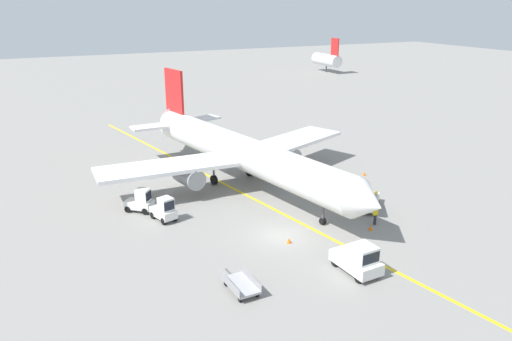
% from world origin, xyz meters
% --- Properties ---
extents(ground_plane, '(300.00, 300.00, 0.00)m').
position_xyz_m(ground_plane, '(0.00, 0.00, 0.00)').
color(ground_plane, gray).
extents(taxi_line_yellow, '(15.57, 78.59, 0.01)m').
position_xyz_m(taxi_line_yellow, '(1.96, 5.00, 0.00)').
color(taxi_line_yellow, yellow).
rests_on(taxi_line_yellow, ground).
extents(airliner, '(28.08, 35.16, 10.10)m').
position_xyz_m(airliner, '(1.85, 12.34, 3.42)').
color(airliner, white).
rests_on(airliner, ground).
extents(pushback_tug, '(2.13, 3.72, 2.20)m').
position_xyz_m(pushback_tug, '(2.08, -7.10, 0.99)').
color(pushback_tug, silver).
rests_on(pushback_tug, ground).
extents(baggage_tug_near_wing, '(1.95, 2.68, 2.10)m').
position_xyz_m(baggage_tug_near_wing, '(-7.45, 6.95, 0.93)').
color(baggage_tug_near_wing, silver).
rests_on(baggage_tug_near_wing, ground).
extents(baggage_tug_by_cargo_door, '(2.66, 2.57, 2.10)m').
position_xyz_m(baggage_tug_by_cargo_door, '(-8.82, 9.69, 0.93)').
color(baggage_tug_by_cargo_door, silver).
rests_on(baggage_tug_by_cargo_door, ground).
extents(belt_loader_forward_hold, '(4.41, 4.43, 2.59)m').
position_xyz_m(belt_loader_forward_hold, '(9.68, 1.66, 0.78)').
color(belt_loader_forward_hold, silver).
rests_on(belt_loader_forward_hold, ground).
extents(belt_loader_aft_hold, '(4.32, 4.51, 2.59)m').
position_xyz_m(belt_loader_aft_hold, '(9.25, 7.84, 0.78)').
color(belt_loader_aft_hold, silver).
rests_on(belt_loader_aft_hold, ground).
extents(baggage_cart_loaded, '(1.68, 3.79, 0.94)m').
position_xyz_m(baggage_cart_loaded, '(-6.04, -5.80, 0.47)').
color(baggage_cart_loaded, '#A5A5A8').
rests_on(baggage_cart_loaded, ground).
extents(ground_crew_marshaller, '(0.36, 0.24, 1.70)m').
position_xyz_m(ground_crew_marshaller, '(8.05, -1.34, 0.91)').
color(ground_crew_marshaller, '#26262D').
rests_on(ground_crew_marshaller, ground).
extents(safety_cone_nose_left, '(0.36, 0.36, 0.44)m').
position_xyz_m(safety_cone_nose_left, '(7.08, -2.08, 0.22)').
color(safety_cone_nose_left, orange).
rests_on(safety_cone_nose_left, ground).
extents(safety_cone_nose_right, '(0.36, 0.36, 0.44)m').
position_xyz_m(safety_cone_nose_right, '(14.81, 9.07, 0.22)').
color(safety_cone_nose_right, orange).
rests_on(safety_cone_nose_right, ground).
extents(safety_cone_wingtip_left, '(0.36, 0.36, 0.44)m').
position_xyz_m(safety_cone_wingtip_left, '(-0.01, -1.24, 0.22)').
color(safety_cone_wingtip_left, orange).
rests_on(safety_cone_wingtip_left, ground).
extents(distant_aircraft_far_left, '(3.00, 10.10, 8.80)m').
position_xyz_m(distant_aircraft_far_left, '(56.01, 79.86, 3.22)').
color(distant_aircraft_far_left, silver).
rests_on(distant_aircraft_far_left, ground).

